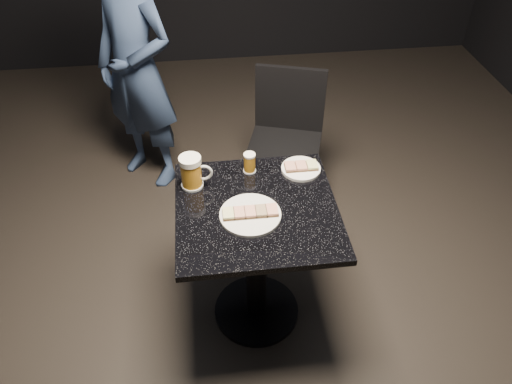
% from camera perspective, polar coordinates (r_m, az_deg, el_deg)
% --- Properties ---
extents(floor, '(6.00, 6.00, 0.00)m').
position_cam_1_polar(floor, '(2.72, 0.05, -13.46)').
color(floor, black).
rests_on(floor, ground).
extents(plate_large, '(0.26, 0.26, 0.01)m').
position_cam_1_polar(plate_large, '(2.11, -0.66, -2.63)').
color(plate_large, silver).
rests_on(plate_large, table).
extents(plate_small, '(0.19, 0.19, 0.01)m').
position_cam_1_polar(plate_small, '(2.36, 5.15, 2.66)').
color(plate_small, white).
rests_on(plate_small, table).
extents(patron, '(0.69, 0.66, 1.59)m').
position_cam_1_polar(patron, '(3.20, -13.49, 13.48)').
color(patron, navy).
rests_on(patron, floor).
extents(table, '(0.70, 0.70, 0.75)m').
position_cam_1_polar(table, '(2.33, 0.06, -6.15)').
color(table, black).
rests_on(table, floor).
extents(beer_mug, '(0.15, 0.10, 0.16)m').
position_cam_1_polar(beer_mug, '(2.23, -7.34, 2.30)').
color(beer_mug, silver).
rests_on(beer_mug, table).
extents(beer_tumbler, '(0.06, 0.06, 0.10)m').
position_cam_1_polar(beer_tumbler, '(2.32, -0.74, 3.36)').
color(beer_tumbler, silver).
rests_on(beer_tumbler, table).
extents(chair, '(0.53, 0.53, 0.88)m').
position_cam_1_polar(chair, '(3.04, 3.46, 6.62)').
color(chair, black).
rests_on(chair, floor).
extents(canapes_on_plate_large, '(0.23, 0.07, 0.02)m').
position_cam_1_polar(canapes_on_plate_large, '(2.10, -0.66, -2.30)').
color(canapes_on_plate_large, '#4C3521').
rests_on(canapes_on_plate_large, plate_large).
extents(canapes_on_plate_small, '(0.15, 0.07, 0.02)m').
position_cam_1_polar(canapes_on_plate_small, '(2.35, 5.18, 2.97)').
color(canapes_on_plate_small, '#4C3521').
rests_on(canapes_on_plate_small, plate_small).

